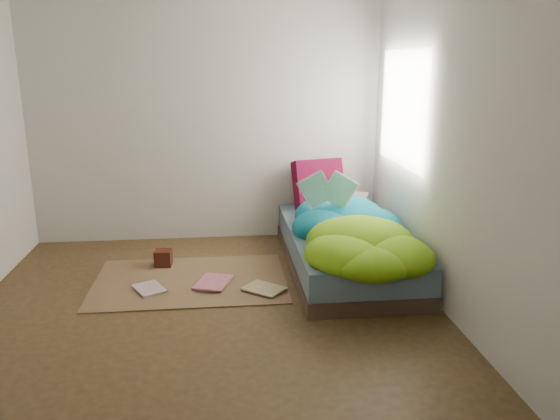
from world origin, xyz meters
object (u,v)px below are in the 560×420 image
object	(u,v)px
pillow_magenta	(319,185)
floor_book_a	(137,292)
bed	(345,250)
open_book	(328,179)
floor_book_b	(198,282)
wooden_box	(163,258)

from	to	relation	value
pillow_magenta	floor_book_a	bearing A→B (deg)	-158.09
pillow_magenta	bed	bearing A→B (deg)	-96.10
bed	floor_book_a	bearing A→B (deg)	-167.48
open_book	floor_book_b	size ratio (longest dim) A/B	1.22
floor_book_a	floor_book_b	size ratio (longest dim) A/B	0.81
floor_book_a	pillow_magenta	bearing A→B (deg)	7.60
bed	open_book	world-z (taller)	open_book
open_book	floor_book_b	world-z (taller)	open_book
bed	wooden_box	world-z (taller)	bed
bed	open_book	bearing A→B (deg)	160.82
open_book	floor_book_b	distance (m)	1.42
floor_book_a	bed	bearing A→B (deg)	-15.44
wooden_box	floor_book_a	distance (m)	0.62
wooden_box	bed	bearing A→B (deg)	-7.04
pillow_magenta	floor_book_b	xyz separation A→B (m)	(-1.19, -1.06, -0.56)
bed	pillow_magenta	distance (m)	0.91
open_book	wooden_box	bearing A→B (deg)	-176.69
bed	floor_book_a	world-z (taller)	bed
floor_book_a	floor_book_b	distance (m)	0.50
open_book	floor_book_a	distance (m)	1.86
floor_book_b	pillow_magenta	bearing A→B (deg)	59.86
bed	wooden_box	distance (m)	1.64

